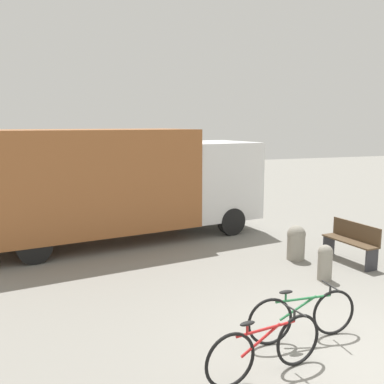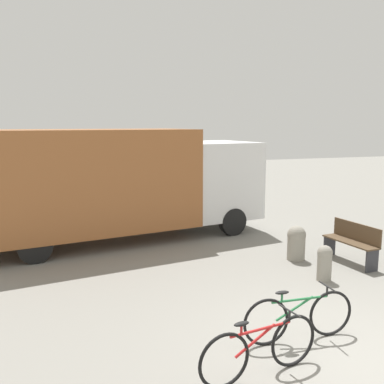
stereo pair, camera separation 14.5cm
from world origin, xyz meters
name	(u,v)px [view 1 (the left image)]	position (x,y,z in m)	size (l,w,h in m)	color
ground_plane	(350,353)	(0.00, 0.00, 0.00)	(60.00, 60.00, 0.00)	gray
delivery_truck	(120,180)	(-1.96, 7.20, 1.68)	(8.26, 3.59, 3.10)	#99592D
park_bench	(352,241)	(2.79, 3.34, 0.52)	(0.53, 1.47, 0.95)	brown
bicycle_near	(265,348)	(-1.42, -0.08, 0.39)	(1.80, 0.44, 0.82)	black
bicycle_middle	(302,316)	(-0.43, 0.57, 0.39)	(1.81, 0.44, 0.82)	black
bollard_near_bench	(325,261)	(1.47, 2.57, 0.41)	(0.31, 0.31, 0.76)	gray
bollard_far_bench	(296,241)	(1.68, 3.96, 0.45)	(0.44, 0.44, 0.84)	gray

